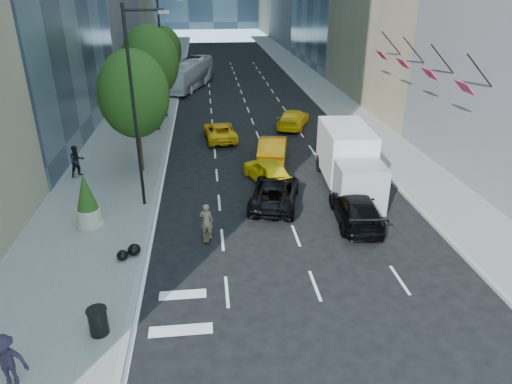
{
  "coord_description": "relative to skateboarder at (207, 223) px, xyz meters",
  "views": [
    {
      "loc": [
        -2.98,
        -18.56,
        10.9
      ],
      "look_at": [
        -0.73,
        1.69,
        1.6
      ],
      "focal_mm": 32.0,
      "sensor_mm": 36.0,
      "label": 1
    }
  ],
  "objects": [
    {
      "name": "pedestrian_b",
      "position": [
        -3.82,
        17.92,
        0.26
      ],
      "size": [
        1.16,
        1.1,
        1.93
      ],
      "primitive_type": "imported",
      "rotation": [
        0.0,
        0.0,
        2.43
      ],
      "color": "black",
      "rests_on": "sidewalk_left"
    },
    {
      "name": "pedestrian_c",
      "position": [
        -5.81,
        -8.08,
        0.21
      ],
      "size": [
        1.2,
        0.7,
        1.84
      ],
      "primitive_type": "imported",
      "rotation": [
        0.0,
        0.0,
        0.01
      ],
      "color": "#241C2A",
      "rests_on": "sidewalk_left"
    },
    {
      "name": "black_sedan_mercedes",
      "position": [
        7.4,
        0.92,
        -0.12
      ],
      "size": [
        2.53,
        5.25,
        1.47
      ],
      "primitive_type": "imported",
      "rotation": [
        0.0,
        0.0,
        3.05
      ],
      "color": "black",
      "rests_on": "ground"
    },
    {
      "name": "tree_near",
      "position": [
        -4.0,
        8.92,
        4.11
      ],
      "size": [
        4.2,
        4.2,
        7.46
      ],
      "color": "#332613",
      "rests_on": "sidewalk_left"
    },
    {
      "name": "taxi_c",
      "position": [
        1.2,
        15.07,
        -0.2
      ],
      "size": [
        2.63,
        4.95,
        1.33
      ],
      "primitive_type": "imported",
      "rotation": [
        0.0,
        0.0,
        3.23
      ],
      "color": "yellow",
      "rests_on": "ground"
    },
    {
      "name": "tree_far",
      "position": [
        -4.0,
        31.92,
        3.76
      ],
      "size": [
        3.9,
        3.9,
        6.92
      ],
      "color": "#332613",
      "rests_on": "sidewalk_left"
    },
    {
      "name": "pedestrian_a",
      "position": [
        -7.72,
        8.36,
        0.25
      ],
      "size": [
        1.19,
        1.16,
        1.93
      ],
      "primitive_type": "imported",
      "rotation": [
        0.0,
        0.0,
        0.68
      ],
      "color": "black",
      "rests_on": "sidewalk_left"
    },
    {
      "name": "city_bus",
      "position": [
        -1.6,
        34.59,
        0.74
      ],
      "size": [
        5.95,
        11.75,
        3.19
      ],
      "primitive_type": "imported",
      "rotation": [
        0.0,
        0.0,
        -0.3
      ],
      "color": "silver",
      "rests_on": "ground"
    },
    {
      "name": "traffic_signal",
      "position": [
        -3.2,
        39.92,
        3.37
      ],
      "size": [
        2.48,
        0.53,
        5.2
      ],
      "color": "black",
      "rests_on": "sidewalk_left"
    },
    {
      "name": "black_sedan_lincoln",
      "position": [
        3.7,
        3.43,
        -0.15
      ],
      "size": [
        3.59,
        5.56,
        1.42
      ],
      "primitive_type": "imported",
      "rotation": [
        0.0,
        0.0,
        2.88
      ],
      "color": "black",
      "rests_on": "ground"
    },
    {
      "name": "sidewalk_left",
      "position": [
        -5.8,
        29.92,
        -0.78
      ],
      "size": [
        6.0,
        120.0,
        0.15
      ],
      "primitive_type": "cube",
      "color": "slate",
      "rests_on": "ground"
    },
    {
      "name": "tree_mid",
      "position": [
        -4.0,
        18.92,
        4.46
      ],
      "size": [
        4.5,
        4.5,
        7.99
      ],
      "color": "#332613",
      "rests_on": "sidewalk_left"
    },
    {
      "name": "garbage_bags",
      "position": [
        -3.36,
        -1.32,
        -0.48
      ],
      "size": [
        0.98,
        0.94,
        0.48
      ],
      "color": "black",
      "rests_on": "sidewalk_left"
    },
    {
      "name": "lamp_far",
      "position": [
        -3.12,
        21.92,
        4.95
      ],
      "size": [
        2.13,
        0.22,
        10.0
      ],
      "color": "black",
      "rests_on": "sidewalk_left"
    },
    {
      "name": "trash_can",
      "position": [
        -3.69,
        -6.08,
        -0.24
      ],
      "size": [
        0.63,
        0.63,
        0.94
      ],
      "primitive_type": "cylinder",
      "color": "black",
      "rests_on": "sidewalk_left"
    },
    {
      "name": "sidewalk_right",
      "position": [
        13.2,
        29.92,
        -0.78
      ],
      "size": [
        4.0,
        120.0,
        0.15
      ],
      "primitive_type": "cube",
      "color": "slate",
      "rests_on": "ground"
    },
    {
      "name": "planter_shrub",
      "position": [
        -5.66,
        1.79,
        0.57
      ],
      "size": [
        1.12,
        1.12,
        2.69
      ],
      "color": "#B4AF95",
      "rests_on": "sidewalk_left"
    },
    {
      "name": "taxi_b",
      "position": [
        4.57,
        10.24,
        -0.03
      ],
      "size": [
        2.75,
        5.26,
        1.65
      ],
      "primitive_type": "imported",
      "rotation": [
        0.0,
        0.0,
        2.93
      ],
      "color": "#FF980D",
      "rests_on": "ground"
    },
    {
      "name": "taxi_a",
      "position": [
        3.7,
        6.42,
        -0.14
      ],
      "size": [
        2.93,
        4.57,
        1.45
      ],
      "primitive_type": "imported",
      "rotation": [
        0.0,
        0.0,
        3.45
      ],
      "color": "yellow",
      "rests_on": "ground"
    },
    {
      "name": "box_truck",
      "position": [
        8.22,
        5.11,
        0.88
      ],
      "size": [
        3.06,
        7.3,
        3.41
      ],
      "rotation": [
        0.0,
        0.0,
        -0.07
      ],
      "color": "silver",
      "rests_on": "ground"
    },
    {
      "name": "skateboarder",
      "position": [
        0.0,
        0.0,
        0.0
      ],
      "size": [
        0.7,
        0.53,
        1.72
      ],
      "primitive_type": "imported",
      "rotation": [
        0.0,
        0.0,
        2.94
      ],
      "color": "brown",
      "rests_on": "ground"
    },
    {
      "name": "facade_flags",
      "position": [
        13.84,
        9.92,
        5.32
      ],
      "size": [
        1.85,
        13.3,
        2.05
      ],
      "color": "black",
      "rests_on": "ground"
    },
    {
      "name": "lamp_near",
      "position": [
        -3.12,
        3.92,
        4.95
      ],
      "size": [
        2.13,
        0.22,
        10.0
      ],
      "color": "black",
      "rests_on": "sidewalk_left"
    },
    {
      "name": "ground",
      "position": [
        3.2,
        -0.08,
        -0.86
      ],
      "size": [
        160.0,
        160.0,
        0.0
      ],
      "primitive_type": "plane",
      "color": "black",
      "rests_on": "ground"
    },
    {
      "name": "taxi_d",
      "position": [
        7.4,
        17.82,
        -0.13
      ],
      "size": [
        3.72,
        5.4,
        1.45
      ],
      "primitive_type": "imported",
      "rotation": [
        0.0,
        0.0,
        2.77
      ],
      "color": "yellow",
      "rests_on": "ground"
    }
  ]
}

